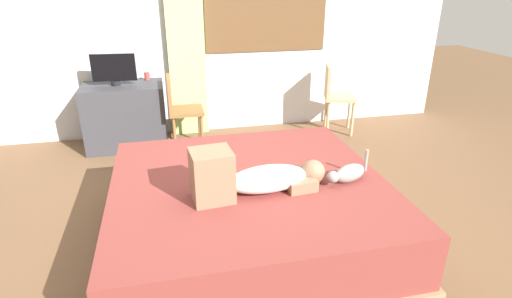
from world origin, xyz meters
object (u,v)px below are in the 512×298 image
Objects in this scene: cup at (147,76)px; tv_monitor at (114,69)px; cat at (348,173)px; chair_by_desk at (180,107)px; person_lying at (254,177)px; desk at (126,116)px; bed at (249,212)px; chair_spare at (335,93)px.

tv_monitor is at bearing -151.04° from cup.
chair_by_desk is (-1.07, 2.12, -0.08)m from cat.
cat is at bearing -61.19° from cup.
chair_by_desk is (-0.39, 2.12, -0.13)m from person_lying.
chair_by_desk is (0.62, -0.24, 0.14)m from desk.
cup is at bearing 107.02° from bed.
cup is (0.34, 0.19, -0.14)m from tv_monitor.
chair_spare is (2.56, -0.09, 0.14)m from desk.
cup is (-1.40, 2.55, 0.19)m from cat.
cup is (0.28, 0.19, 0.42)m from desk.
cat reaches higher than bed.
cup is 0.11× the size of chair_by_desk.
person_lying reaches higher than cat.
bed is at bearing -72.98° from cup.
cat is 0.72× the size of tv_monitor.
desk is at bearing 113.05° from person_lying.
tv_monitor is (-1.06, 2.36, 0.28)m from person_lying.
cat is 0.40× the size of chair_by_desk.
cup is at bearing 28.96° from tv_monitor.
desk is 0.56m from tv_monitor.
cat is 2.95m from tv_monitor.
tv_monitor is 0.56× the size of chair_spare.
bed is 4.14× the size of tv_monitor.
cat is (0.68, -0.00, -0.05)m from person_lying.
person_lying is 1.10× the size of chair_spare.
cup is at bearing 34.00° from desk.
tv_monitor reaches higher than desk.
chair_by_desk is 1.95m from chair_spare.
chair_by_desk is at bearing 100.34° from person_lying.
person_lying is 0.68m from cat.
cup reaches higher than bed.
desk is 1.05× the size of chair_by_desk.
chair_spare is (1.55, 2.27, -0.13)m from person_lying.
cup is 2.31m from chair_spare.
cup reaches higher than cat.
chair_spare reaches higher than bed.
bed is 21.88× the size of cup.
tv_monitor reaches higher than person_lying.
desk is 2.56m from chair_spare.
desk is at bearing -146.00° from cup.
chair_by_desk is at bearing -51.64° from cup.
chair_by_desk is at bearing 116.64° from cat.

